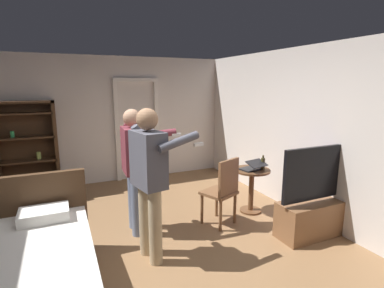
{
  "coord_description": "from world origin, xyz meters",
  "views": [
    {
      "loc": [
        -0.88,
        -3.01,
        2.01
      ],
      "look_at": [
        0.69,
        0.48,
        1.24
      ],
      "focal_mm": 27.88,
      "sensor_mm": 36.0,
      "label": 1
    }
  ],
  "objects_px": {
    "bookshelf": "(27,145)",
    "tv_flatscreen": "(316,209)",
    "person_striped_shirt": "(134,162)",
    "wooden_chair": "(223,189)",
    "bottle_on_table": "(263,164)",
    "suitcase_dark": "(61,192)",
    "person_blue_shirt": "(150,174)",
    "bed": "(0,283)",
    "side_table": "(251,184)",
    "laptop": "(253,167)"
  },
  "relations": [
    {
      "from": "bookshelf",
      "to": "tv_flatscreen",
      "type": "distance_m",
      "value": 4.92
    },
    {
      "from": "person_striped_shirt",
      "to": "wooden_chair",
      "type": "bearing_deg",
      "value": -15.81
    },
    {
      "from": "bookshelf",
      "to": "tv_flatscreen",
      "type": "relative_size",
      "value": 1.4
    },
    {
      "from": "bottle_on_table",
      "to": "suitcase_dark",
      "type": "distance_m",
      "value": 3.46
    },
    {
      "from": "wooden_chair",
      "to": "person_blue_shirt",
      "type": "height_order",
      "value": "person_blue_shirt"
    },
    {
      "from": "wooden_chair",
      "to": "person_blue_shirt",
      "type": "relative_size",
      "value": 0.56
    },
    {
      "from": "bed",
      "to": "person_striped_shirt",
      "type": "relative_size",
      "value": 1.14
    },
    {
      "from": "bottle_on_table",
      "to": "person_striped_shirt",
      "type": "height_order",
      "value": "person_striped_shirt"
    },
    {
      "from": "side_table",
      "to": "laptop",
      "type": "xyz_separation_m",
      "value": [
        -0.02,
        -0.04,
        0.29
      ]
    },
    {
      "from": "bed",
      "to": "person_blue_shirt",
      "type": "height_order",
      "value": "person_blue_shirt"
    },
    {
      "from": "bed",
      "to": "suitcase_dark",
      "type": "height_order",
      "value": "bed"
    },
    {
      "from": "laptop",
      "to": "suitcase_dark",
      "type": "xyz_separation_m",
      "value": [
        -2.73,
        1.74,
        -0.59
      ]
    },
    {
      "from": "laptop",
      "to": "bottle_on_table",
      "type": "distance_m",
      "value": 0.17
    },
    {
      "from": "laptop",
      "to": "bottle_on_table",
      "type": "height_order",
      "value": "bottle_on_table"
    },
    {
      "from": "side_table",
      "to": "bottle_on_table",
      "type": "distance_m",
      "value": 0.37
    },
    {
      "from": "bookshelf",
      "to": "laptop",
      "type": "xyz_separation_m",
      "value": [
        3.23,
        -2.36,
        -0.18
      ]
    },
    {
      "from": "suitcase_dark",
      "to": "tv_flatscreen",
      "type": "bearing_deg",
      "value": -56.37
    },
    {
      "from": "bookshelf",
      "to": "wooden_chair",
      "type": "distance_m",
      "value": 3.66
    },
    {
      "from": "bed",
      "to": "laptop",
      "type": "height_order",
      "value": "bed"
    },
    {
      "from": "side_table",
      "to": "person_striped_shirt",
      "type": "distance_m",
      "value": 1.9
    },
    {
      "from": "tv_flatscreen",
      "to": "bottle_on_table",
      "type": "bearing_deg",
      "value": 103.99
    },
    {
      "from": "suitcase_dark",
      "to": "wooden_chair",
      "type": "bearing_deg",
      "value": -58.06
    },
    {
      "from": "bottle_on_table",
      "to": "wooden_chair",
      "type": "height_order",
      "value": "wooden_chair"
    },
    {
      "from": "laptop",
      "to": "person_blue_shirt",
      "type": "relative_size",
      "value": 0.22
    },
    {
      "from": "side_table",
      "to": "wooden_chair",
      "type": "distance_m",
      "value": 0.69
    },
    {
      "from": "tv_flatscreen",
      "to": "bookshelf",
      "type": "bearing_deg",
      "value": 137.68
    },
    {
      "from": "bed",
      "to": "tv_flatscreen",
      "type": "xyz_separation_m",
      "value": [
        3.64,
        -0.07,
        0.05
      ]
    },
    {
      "from": "bookshelf",
      "to": "tv_flatscreen",
      "type": "bearing_deg",
      "value": -42.32
    },
    {
      "from": "tv_flatscreen",
      "to": "wooden_chair",
      "type": "height_order",
      "value": "tv_flatscreen"
    },
    {
      "from": "laptop",
      "to": "person_striped_shirt",
      "type": "height_order",
      "value": "person_striped_shirt"
    },
    {
      "from": "bookshelf",
      "to": "bottle_on_table",
      "type": "relative_size",
      "value": 7.48
    },
    {
      "from": "bed",
      "to": "bookshelf",
      "type": "relative_size",
      "value": 1.12
    },
    {
      "from": "wooden_chair",
      "to": "person_blue_shirt",
      "type": "bearing_deg",
      "value": -161.75
    },
    {
      "from": "bottle_on_table",
      "to": "person_blue_shirt",
      "type": "bearing_deg",
      "value": -164.97
    },
    {
      "from": "laptop",
      "to": "person_blue_shirt",
      "type": "bearing_deg",
      "value": -162.59
    },
    {
      "from": "bottle_on_table",
      "to": "person_striped_shirt",
      "type": "distance_m",
      "value": 1.98
    },
    {
      "from": "laptop",
      "to": "suitcase_dark",
      "type": "bearing_deg",
      "value": 147.46
    },
    {
      "from": "bottle_on_table",
      "to": "tv_flatscreen",
      "type": "bearing_deg",
      "value": -76.01
    },
    {
      "from": "bottle_on_table",
      "to": "suitcase_dark",
      "type": "height_order",
      "value": "bottle_on_table"
    },
    {
      "from": "bookshelf",
      "to": "bottle_on_table",
      "type": "height_order",
      "value": "bookshelf"
    },
    {
      "from": "bookshelf",
      "to": "wooden_chair",
      "type": "xyz_separation_m",
      "value": [
        2.61,
        -2.54,
        -0.39
      ]
    },
    {
      "from": "side_table",
      "to": "suitcase_dark",
      "type": "height_order",
      "value": "side_table"
    },
    {
      "from": "bottle_on_table",
      "to": "person_striped_shirt",
      "type": "relative_size",
      "value": 0.14
    },
    {
      "from": "laptop",
      "to": "bottle_on_table",
      "type": "bearing_deg",
      "value": -13.23
    },
    {
      "from": "tv_flatscreen",
      "to": "wooden_chair",
      "type": "distance_m",
      "value": 1.27
    },
    {
      "from": "person_blue_shirt",
      "to": "laptop",
      "type": "bearing_deg",
      "value": 17.41
    },
    {
      "from": "wooden_chair",
      "to": "laptop",
      "type": "bearing_deg",
      "value": 15.8
    },
    {
      "from": "side_table",
      "to": "suitcase_dark",
      "type": "bearing_deg",
      "value": 148.29
    },
    {
      "from": "bookshelf",
      "to": "laptop",
      "type": "bearing_deg",
      "value": -36.15
    },
    {
      "from": "laptop",
      "to": "bottle_on_table",
      "type": "xyz_separation_m",
      "value": [
        0.16,
        -0.04,
        0.04
      ]
    }
  ]
}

